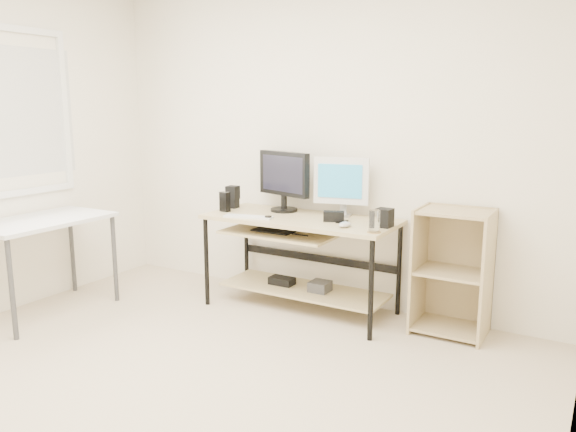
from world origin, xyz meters
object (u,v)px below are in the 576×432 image
(black_monitor, at_px, (284,177))
(audio_controller, at_px, (225,202))
(desk, at_px, (298,243))
(white_imac, at_px, (341,183))
(side_table, at_px, (42,229))
(shelf_unit, at_px, (454,270))

(black_monitor, distance_m, audio_controller, 0.52)
(desk, height_order, white_imac, white_imac)
(black_monitor, relative_size, white_imac, 1.14)
(white_imac, distance_m, audio_controller, 0.97)
(side_table, distance_m, audio_controller, 1.41)
(desk, xyz_separation_m, black_monitor, (-0.22, 0.15, 0.49))
(side_table, xyz_separation_m, black_monitor, (1.44, 1.21, 0.36))
(white_imac, relative_size, audio_controller, 2.84)
(black_monitor, bearing_deg, side_table, -123.58)
(side_table, xyz_separation_m, shelf_unit, (2.83, 1.22, -0.22))
(audio_controller, bearing_deg, side_table, -126.19)
(side_table, height_order, audio_controller, audio_controller)
(desk, xyz_separation_m, side_table, (-1.65, -1.06, 0.13))
(audio_controller, bearing_deg, white_imac, 28.92)
(side_table, distance_m, black_monitor, 1.91)
(shelf_unit, height_order, black_monitor, black_monitor)
(desk, relative_size, side_table, 1.50)
(desk, xyz_separation_m, audio_controller, (-0.62, -0.11, 0.29))
(audio_controller, bearing_deg, desk, 20.73)
(side_table, bearing_deg, shelf_unit, 23.33)
(white_imac, bearing_deg, side_table, -159.36)
(desk, height_order, black_monitor, black_monitor)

